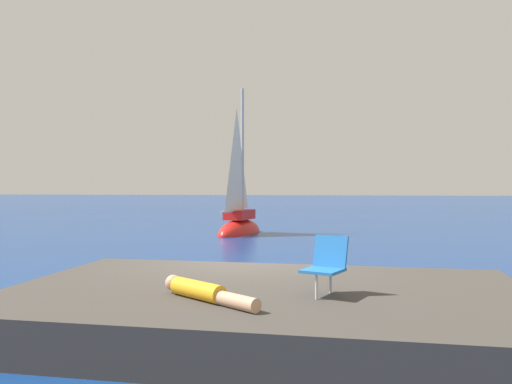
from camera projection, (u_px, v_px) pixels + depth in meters
The scene contains 7 objects.
ground_plane at pixel (242, 292), 10.30m from camera, with size 160.00×160.00×0.00m, color navy.
shore_ledge at pixel (267, 308), 7.69m from camera, with size 7.47×4.64×0.61m, color #423D38.
boulder_seaward at pixel (422, 301), 9.55m from camera, with size 1.04×0.84×0.57m, color #41393A.
boulder_inland at pixel (186, 287), 10.77m from camera, with size 0.95×0.76×0.52m, color #463439.
sailboat_near at pixel (239, 225), 22.03m from camera, with size 2.05×3.71×6.71m.
person_sunbather at pixel (204, 292), 6.85m from camera, with size 1.44×1.23×0.25m.
beach_chair at pixel (326, 263), 7.19m from camera, with size 0.69×0.74×0.80m.
Camera 1 is at (1.37, -10.18, 2.14)m, focal length 37.06 mm.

